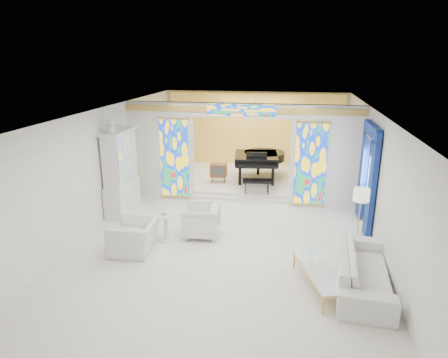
% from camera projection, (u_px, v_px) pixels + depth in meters
% --- Properties ---
extents(floor, '(12.00, 12.00, 0.00)m').
position_uv_depth(floor, '(230.00, 228.00, 10.42)').
color(floor, white).
rests_on(floor, ground).
extents(ceiling, '(7.00, 12.00, 0.02)m').
position_uv_depth(ceiling, '(231.00, 112.00, 9.54)').
color(ceiling, silver).
rests_on(ceiling, wall_back).
extents(wall_back, '(7.00, 0.02, 3.00)m').
position_uv_depth(wall_back, '(255.00, 130.00, 15.63)').
color(wall_back, silver).
rests_on(wall_back, floor).
extents(wall_front, '(7.00, 0.02, 3.00)m').
position_uv_depth(wall_front, '(144.00, 324.00, 4.33)').
color(wall_front, silver).
rests_on(wall_front, floor).
extents(wall_left, '(0.02, 12.00, 3.00)m').
position_uv_depth(wall_left, '(100.00, 166.00, 10.56)').
color(wall_left, silver).
rests_on(wall_left, floor).
extents(wall_right, '(0.02, 12.00, 3.00)m').
position_uv_depth(wall_right, '(377.00, 180.00, 9.40)').
color(wall_right, silver).
rests_on(wall_right, floor).
extents(partition_wall, '(7.00, 0.22, 3.00)m').
position_uv_depth(partition_wall, '(241.00, 149.00, 11.81)').
color(partition_wall, silver).
rests_on(partition_wall, floor).
extents(stained_glass_left, '(0.90, 0.04, 2.40)m').
position_uv_depth(stained_glass_left, '(175.00, 159.00, 12.15)').
color(stained_glass_left, gold).
rests_on(stained_glass_left, partition_wall).
extents(stained_glass_right, '(0.90, 0.04, 2.40)m').
position_uv_depth(stained_glass_right, '(311.00, 165.00, 11.48)').
color(stained_glass_right, gold).
rests_on(stained_glass_right, partition_wall).
extents(stained_glass_transom, '(2.00, 0.04, 0.34)m').
position_uv_depth(stained_glass_transom, '(241.00, 110.00, 11.37)').
color(stained_glass_transom, gold).
rests_on(stained_glass_transom, partition_wall).
extents(alcove_platform, '(6.80, 3.80, 0.18)m').
position_uv_depth(alcove_platform, '(249.00, 179.00, 14.25)').
color(alcove_platform, white).
rests_on(alcove_platform, floor).
extents(gold_curtain_back, '(6.70, 0.10, 2.90)m').
position_uv_depth(gold_curtain_back, '(255.00, 131.00, 15.51)').
color(gold_curtain_back, '#DFC24D').
rests_on(gold_curtain_back, wall_back).
extents(chandelier, '(0.48, 0.48, 0.30)m').
position_uv_depth(chandelier, '(255.00, 110.00, 13.40)').
color(chandelier, gold).
rests_on(chandelier, ceiling).
extents(blue_drapes, '(0.14, 1.85, 2.65)m').
position_uv_depth(blue_drapes, '(368.00, 169.00, 10.05)').
color(blue_drapes, navy).
rests_on(blue_drapes, wall_right).
extents(china_cabinet, '(0.56, 1.46, 2.72)m').
position_uv_depth(china_cabinet, '(121.00, 172.00, 11.17)').
color(china_cabinet, silver).
rests_on(china_cabinet, floor).
extents(armchair_left, '(1.07, 1.20, 0.73)m').
position_uv_depth(armchair_left, '(135.00, 236.00, 9.10)').
color(armchair_left, silver).
rests_on(armchair_left, floor).
extents(armchair_right, '(0.96, 0.93, 0.81)m').
position_uv_depth(armchair_right, '(201.00, 220.00, 9.85)').
color(armchair_right, silver).
rests_on(armchair_right, floor).
extents(sofa, '(1.16, 2.57, 0.73)m').
position_uv_depth(sofa, '(363.00, 270.00, 7.66)').
color(sofa, white).
rests_on(sofa, floor).
extents(side_table, '(0.61, 0.61, 0.67)m').
position_uv_depth(side_table, '(166.00, 223.00, 9.62)').
color(side_table, silver).
rests_on(side_table, floor).
extents(vase, '(0.19, 0.19, 0.17)m').
position_uv_depth(vase, '(165.00, 211.00, 9.53)').
color(vase, white).
rests_on(vase, side_table).
extents(coffee_table, '(1.05, 1.78, 0.38)m').
position_uv_depth(coffee_table, '(319.00, 272.00, 7.62)').
color(coffee_table, white).
rests_on(coffee_table, floor).
extents(floor_lamp, '(0.46, 0.46, 1.47)m').
position_uv_depth(floor_lamp, '(361.00, 198.00, 8.94)').
color(floor_lamp, gold).
rests_on(floor_lamp, floor).
extents(grand_piano, '(1.85, 2.87, 1.09)m').
position_uv_depth(grand_piano, '(260.00, 158.00, 13.79)').
color(grand_piano, black).
rests_on(grand_piano, alcove_platform).
extents(tv_console, '(0.56, 0.40, 0.63)m').
position_uv_depth(tv_console, '(218.00, 170.00, 13.50)').
color(tv_console, brown).
rests_on(tv_console, alcove_platform).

